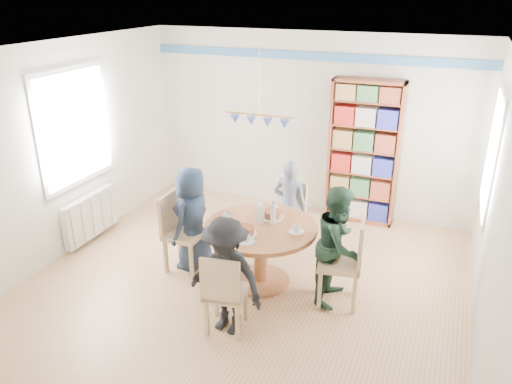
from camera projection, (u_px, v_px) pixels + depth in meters
The scene contains 14 objects.
ground at pixel (243, 286), 5.90m from camera, with size 5.00×5.00×0.00m, color tan.
room_shell at pixel (251, 130), 6.09m from camera, with size 5.00×5.00×5.00m.
radiator at pixel (91, 216), 6.86m from camera, with size 0.12×1.00×0.60m.
dining_table at pixel (261, 241), 5.77m from camera, with size 1.30×1.30×0.75m.
chair_left at pixel (178, 228), 6.10m from camera, with size 0.44×0.44×0.98m.
chair_right at pixel (348, 258), 5.38m from camera, with size 0.52×0.52×1.03m.
chair_far at pixel (289, 211), 6.65m from camera, with size 0.51×0.51×0.91m.
chair_near at pixel (224, 291), 4.93m from camera, with size 0.45×0.45×0.90m.
person_left at pixel (192, 219), 6.08m from camera, with size 0.64×0.42×1.31m, color #172132.
person_right at pixel (339, 245), 5.43m from camera, with size 0.66×0.51×1.35m, color #172F22.
person_far at pixel (290, 205), 6.53m from camera, with size 0.45×0.30×1.24m, color gray.
person_near at pixel (226, 276), 4.93m from camera, with size 0.81×0.47×1.26m, color black.
bookshelf at pixel (364, 154), 7.19m from camera, with size 1.00×0.30×2.10m.
tableware at pixel (260, 220), 5.70m from camera, with size 1.02×1.02×0.27m.
Camera 1 is at (2.03, -4.59, 3.30)m, focal length 35.00 mm.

